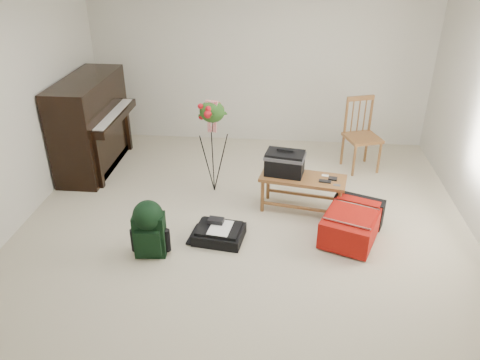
# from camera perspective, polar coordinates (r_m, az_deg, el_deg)

# --- Properties ---
(floor) EXTENTS (5.00, 5.50, 0.01)m
(floor) POSITION_cam_1_polar(r_m,az_deg,el_deg) (5.05, 0.28, -7.31)
(floor) COLOR beige
(floor) RESTS_ON ground
(wall_back) EXTENTS (5.00, 0.04, 2.50)m
(wall_back) POSITION_cam_1_polar(r_m,az_deg,el_deg) (7.06, 2.37, 14.35)
(wall_back) COLOR beige
(wall_back) RESTS_ON floor
(piano) EXTENTS (0.71, 1.50, 1.25)m
(piano) POSITION_cam_1_polar(r_m,az_deg,el_deg) (6.67, -17.59, 6.32)
(piano) COLOR black
(piano) RESTS_ON floor
(bench) EXTENTS (1.03, 0.55, 0.75)m
(bench) POSITION_cam_1_polar(r_m,az_deg,el_deg) (5.37, 6.12, 1.39)
(bench) COLOR #935E30
(bench) RESTS_ON floor
(dining_chair) EXTENTS (0.54, 0.54, 0.99)m
(dining_chair) POSITION_cam_1_polar(r_m,az_deg,el_deg) (6.57, 14.69, 5.29)
(dining_chair) COLOR #935E30
(dining_chair) RESTS_ON floor
(red_suitcase) EXTENTS (0.76, 0.93, 0.33)m
(red_suitcase) POSITION_cam_1_polar(r_m,az_deg,el_deg) (5.18, 13.39, -4.82)
(red_suitcase) COLOR #AE1A07
(red_suitcase) RESTS_ON floor
(black_duffel) EXTENTS (0.56, 0.47, 0.21)m
(black_duffel) POSITION_cam_1_polar(r_m,az_deg,el_deg) (5.03, -2.56, -6.47)
(black_duffel) COLOR black
(black_duffel) RESTS_ON floor
(green_backpack) EXTENTS (0.32, 0.30, 0.62)m
(green_backpack) POSITION_cam_1_polar(r_m,az_deg,el_deg) (4.75, -11.05, -5.55)
(green_backpack) COLOR black
(green_backpack) RESTS_ON floor
(flower_stand) EXTENTS (0.47, 0.47, 1.22)m
(flower_stand) POSITION_cam_1_polar(r_m,az_deg,el_deg) (5.72, -3.29, 4.01)
(flower_stand) COLOR black
(flower_stand) RESTS_ON floor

